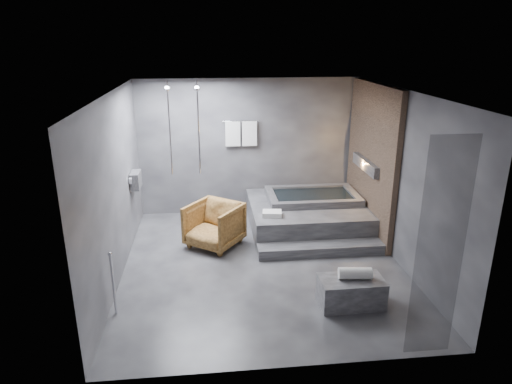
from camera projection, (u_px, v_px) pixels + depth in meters
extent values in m
plane|color=#29292B|center=(262.00, 264.00, 7.55)|extent=(5.00, 5.00, 0.00)
cube|color=#454547|center=(263.00, 93.00, 6.65)|extent=(4.50, 5.00, 0.04)
cube|color=#323237|center=(248.00, 147.00, 9.45)|extent=(4.50, 0.04, 2.80)
cube|color=#323237|center=(292.00, 257.00, 4.75)|extent=(4.50, 0.04, 2.80)
cube|color=#323237|center=(115.00, 189.00, 6.87)|extent=(0.04, 5.00, 2.80)
cube|color=#323237|center=(402.00, 179.00, 7.33)|extent=(0.04, 5.00, 2.80)
cube|color=#8F6E54|center=(371.00, 159.00, 8.50)|extent=(0.10, 2.40, 2.78)
cube|color=#FF9938|center=(367.00, 165.00, 8.52)|extent=(0.14, 1.20, 0.20)
cube|color=slate|center=(136.00, 180.00, 8.29)|extent=(0.16, 0.42, 0.30)
imported|color=beige|center=(136.00, 184.00, 8.21)|extent=(0.08, 0.08, 0.21)
imported|color=beige|center=(137.00, 182.00, 8.41)|extent=(0.07, 0.07, 0.15)
cylinder|color=silver|center=(198.00, 128.00, 8.76)|extent=(0.04, 0.04, 1.80)
cylinder|color=silver|center=(169.00, 129.00, 8.71)|extent=(0.04, 0.04, 1.80)
cylinder|color=silver|center=(241.00, 121.00, 9.20)|extent=(0.75, 0.02, 0.02)
cube|color=white|center=(233.00, 134.00, 9.25)|extent=(0.30, 0.06, 0.50)
cube|color=white|center=(249.00, 134.00, 9.28)|extent=(0.30, 0.06, 0.50)
cylinder|color=silver|center=(113.00, 285.00, 6.06)|extent=(0.04, 0.04, 0.90)
cube|color=black|center=(440.00, 251.00, 4.98)|extent=(0.55, 0.01, 2.60)
cube|color=#2E2E30|center=(307.00, 215.00, 8.94)|extent=(2.20, 2.00, 0.50)
cube|color=#2E2E30|center=(321.00, 249.00, 7.88)|extent=(2.20, 0.36, 0.18)
cube|color=#39383B|center=(351.00, 292.00, 6.36)|extent=(0.89, 0.50, 0.40)
imported|color=#4F3113|center=(214.00, 225.00, 8.11)|extent=(1.19, 1.20, 0.79)
cylinder|color=white|center=(355.00, 273.00, 6.28)|extent=(0.47, 0.22, 0.16)
cube|color=silver|center=(272.00, 214.00, 8.22)|extent=(0.37, 0.29, 0.09)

